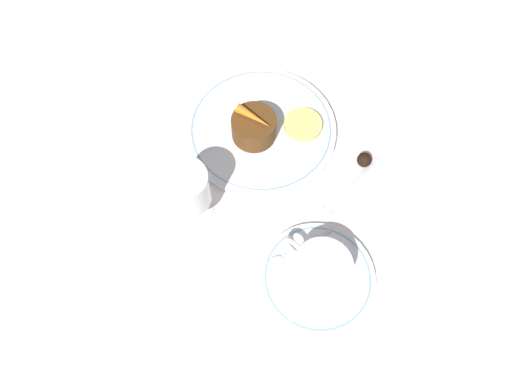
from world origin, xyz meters
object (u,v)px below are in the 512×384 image
Objects in this scene: dinner_plate at (262,130)px; dessert_cake at (252,126)px; fork at (334,203)px; wine_glass at (188,190)px; coffee_cup at (321,270)px.

dinner_plate is 0.03m from dessert_cake.
wine_glass is at bearing 44.38° from fork.
coffee_cup is 1.01× the size of wine_glass.
dessert_cake is at bearing -1.36° from fork.
wine_glass is 0.22m from fork.
coffee_cup is 0.62× the size of fork.
fork is (-0.17, 0.02, -0.01)m from dinner_plate.
dessert_cake is (0.00, 0.02, 0.03)m from dinner_plate.
fork is (-0.15, -0.15, -0.06)m from wine_glass.
dessert_cake reaches higher than fork.
fork is at bearing 178.64° from dessert_cake.
dinner_plate is at bearing -7.22° from fork.
dessert_cake is (0.22, -0.11, -0.00)m from coffee_cup.
coffee_cup is at bearing 117.33° from fork.
wine_glass reaches higher than dinner_plate.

